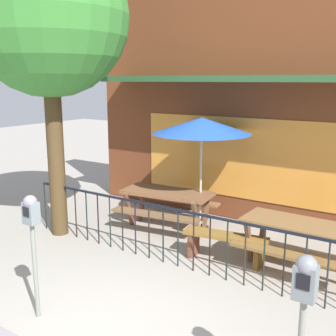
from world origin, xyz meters
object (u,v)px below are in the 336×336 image
at_px(parking_meter_near, 32,224).
at_px(parking_meter_far, 304,298).
at_px(patio_bench, 225,242).
at_px(picnic_table_right, 301,233).
at_px(picnic_table_left, 167,199).
at_px(patio_umbrella, 202,126).
at_px(street_tree, 48,17).

relative_size(parking_meter_near, parking_meter_far, 1.00).
xyz_separation_m(patio_bench, parking_meter_near, (-1.28, -2.79, 0.89)).
relative_size(picnic_table_right, patio_bench, 1.28).
relative_size(patio_bench, parking_meter_near, 0.89).
height_order(picnic_table_left, parking_meter_far, parking_meter_far).
distance_m(patio_umbrella, patio_bench, 2.32).
bearing_deg(parking_meter_far, patio_umbrella, 128.73).
bearing_deg(picnic_table_left, parking_meter_near, -83.53).
xyz_separation_m(picnic_table_left, picnic_table_right, (2.79, -0.41, 0.00)).
bearing_deg(picnic_table_right, patio_umbrella, 162.20).
relative_size(patio_umbrella, patio_bench, 1.58).
bearing_deg(parking_meter_near, patio_bench, 65.40).
xyz_separation_m(picnic_table_left, parking_meter_near, (0.41, -3.60, 0.63)).
bearing_deg(street_tree, patio_bench, 10.52).
bearing_deg(picnic_table_left, patio_umbrella, 25.78).
bearing_deg(street_tree, parking_meter_near, -47.45).
bearing_deg(patio_umbrella, parking_meter_far, -51.27).
distance_m(picnic_table_left, parking_meter_near, 3.68).
distance_m(patio_umbrella, street_tree, 3.41).
height_order(picnic_table_right, street_tree, street_tree).
bearing_deg(street_tree, picnic_table_right, 12.95).
xyz_separation_m(picnic_table_left, parking_meter_far, (3.66, -3.52, 0.63)).
bearing_deg(street_tree, patio_umbrella, 37.94).
relative_size(picnic_table_right, parking_meter_far, 1.14).
relative_size(picnic_table_left, parking_meter_near, 1.22).
height_order(patio_umbrella, patio_bench, patio_umbrella).
relative_size(picnic_table_right, street_tree, 0.33).
xyz_separation_m(parking_meter_near, street_tree, (-2.00, 2.18, 2.81)).
bearing_deg(patio_umbrella, parking_meter_near, -92.84).
height_order(picnic_table_left, parking_meter_near, parking_meter_near).
height_order(patio_umbrella, parking_meter_far, patio_umbrella).
bearing_deg(parking_meter_near, patio_umbrella, 87.16).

